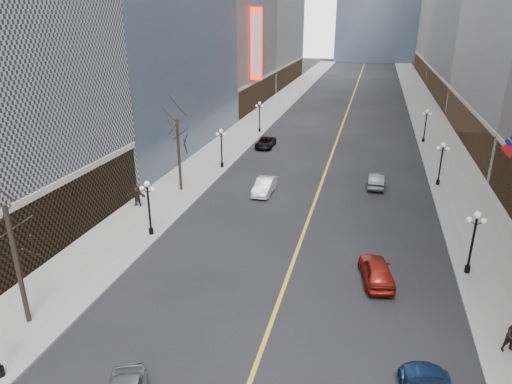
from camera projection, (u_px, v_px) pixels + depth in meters
The scene contains 17 objects.
sidewalk_east at pixel (437, 136), 66.83m from camera, with size 6.00×230.00×0.15m, color gray.
sidewalk_west at pixel (252, 126), 73.34m from camera, with size 6.00×230.00×0.15m, color gray.
lane_line at pixel (345, 118), 79.15m from camera, with size 0.25×200.00×0.02m, color gold.
streetlamp_east_1 at pixel (474, 236), 30.18m from camera, with size 1.26×0.44×4.52m.
streetlamp_east_2 at pixel (441, 159), 46.45m from camera, with size 1.26×0.44×4.52m.
streetlamp_east_3 at pixel (426, 122), 62.71m from camera, with size 1.26×0.44×4.52m.
streetlamp_west_1 at pixel (149, 202), 35.67m from camera, with size 1.26×0.44×4.52m.
streetlamp_west_2 at pixel (221, 144), 51.93m from camera, with size 1.26×0.44×4.52m.
streetlamp_west_3 at pixel (260, 114), 68.20m from camera, with size 1.26×0.44×4.52m.
theatre_marquee at pixel (256, 44), 78.52m from camera, with size 2.00×0.55×12.00m.
tree_west_near at pixel (9, 225), 24.02m from camera, with size 3.60×3.60×7.92m.
tree_west_far at pixel (177, 130), 43.90m from camera, with size 3.60×3.60×7.92m.
car_nb_mid at pixel (265, 186), 45.26m from camera, with size 1.61×4.61×1.52m, color silver.
car_nb_far at pixel (266, 143), 61.22m from camera, with size 2.21×4.79×1.33m, color black.
car_sb_mid at pixel (377, 271), 30.11m from camera, with size 1.87×4.65×1.58m, color maroon.
car_sb_far at pixel (376, 180), 47.01m from camera, with size 1.58×4.53×1.49m, color #474C4F.
ped_west_far at pixel (137, 196), 41.75m from camera, with size 1.82×0.52×1.96m, color black.
Camera 1 is at (4.58, 0.15, 16.49)m, focal length 32.00 mm.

